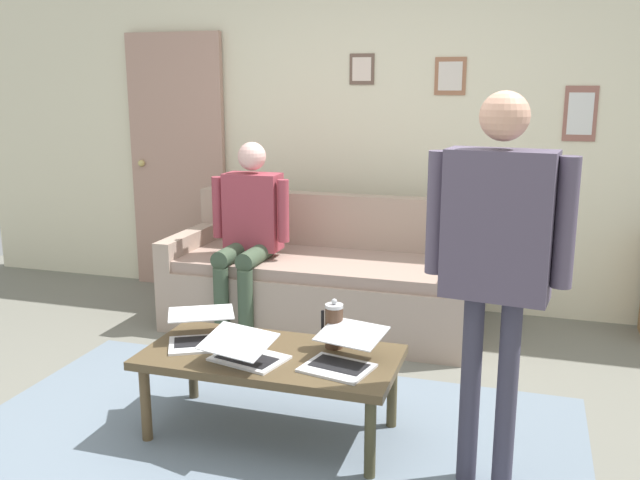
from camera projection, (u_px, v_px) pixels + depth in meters
name	position (u px, v px, depth m)	size (l,w,h in m)	color
ground_plane	(278.00, 431.00, 3.35)	(7.68, 7.68, 0.00)	slate
area_rug	(264.00, 442.00, 3.24)	(2.95, 1.85, 0.01)	slate
back_wall	(380.00, 126.00, 5.10)	(7.04, 0.11, 2.70)	beige
interior_door	(178.00, 163.00, 5.56)	(0.82, 0.09, 2.05)	tan
couch	(322.00, 283.00, 4.77)	(2.07, 0.86, 0.88)	tan
coffee_table	(271.00, 362.00, 3.25)	(1.21, 0.60, 0.41)	brown
laptop_left	(245.00, 352.00, 3.14)	(0.39, 0.37, 0.15)	silver
laptop_center	(342.00, 355.00, 3.09)	(0.37, 0.43, 0.15)	silver
laptop_right	(202.00, 333.00, 3.38)	(0.44, 0.46, 0.13)	silver
french_press	(334.00, 326.00, 3.29)	(0.11, 0.09, 0.25)	#4C3323
person_standing	(497.00, 244.00, 2.68)	(0.58, 0.24, 1.63)	#393747
person_seated	(249.00, 226.00, 4.59)	(0.55, 0.51, 1.28)	#394936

